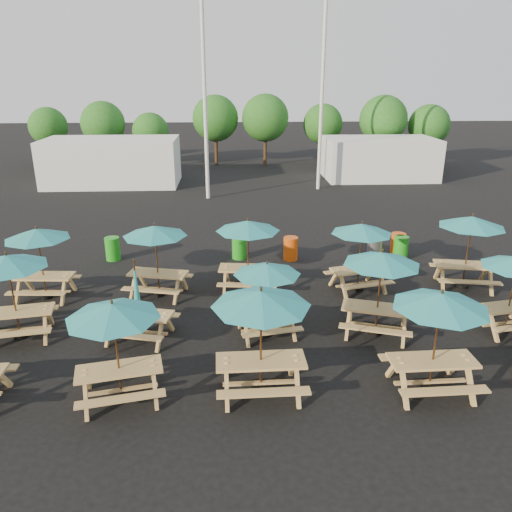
{
  "coord_description": "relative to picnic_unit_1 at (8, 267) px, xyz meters",
  "views": [
    {
      "loc": [
        -0.79,
        -13.25,
        6.53
      ],
      "look_at": [
        0.0,
        1.5,
        1.1
      ],
      "focal_mm": 35.0,
      "sensor_mm": 36.0,
      "label": 1
    }
  ],
  "objects": [
    {
      "name": "tree_1",
      "position": [
        -3.39,
        25.27,
        1.16
      ],
      "size": [
        3.11,
        3.11,
        4.72
      ],
      "color": "#382314",
      "rests_on": "ground"
    },
    {
      "name": "picnic_unit_10",
      "position": [
        9.37,
        -0.29,
        -0.0
      ],
      "size": [
        2.49,
        2.49,
        2.32
      ],
      "rotation": [
        0.0,
        0.0,
        -0.32
      ],
      "color": "tan",
      "rests_on": "ground"
    },
    {
      "name": "waste_bin_5",
      "position": [
        11.89,
        5.69,
        -1.56
      ],
      "size": [
        0.54,
        0.54,
        0.86
      ],
      "primitive_type": "cylinder",
      "color": "#D64B0C",
      "rests_on": "ground"
    },
    {
      "name": "tree_5",
      "position": [
        12.58,
        26.05,
        0.98
      ],
      "size": [
        2.94,
        2.94,
        4.45
      ],
      "color": "#382314",
      "rests_on": "ground"
    },
    {
      "name": "picnic_unit_6",
      "position": [
        6.16,
        -2.73,
        0.1
      ],
      "size": [
        2.11,
        2.11,
        2.43
      ],
      "rotation": [
        0.0,
        0.0,
        0.02
      ],
      "color": "tan",
      "rests_on": "ground"
    },
    {
      "name": "waste_bin_1",
      "position": [
        5.88,
        5.67,
        -1.56
      ],
      "size": [
        0.54,
        0.54,
        0.86
      ],
      "primitive_type": "cylinder",
      "color": "#1F931A",
      "rests_on": "ground"
    },
    {
      "name": "waste_bin_4",
      "position": [
        11.88,
        5.29,
        -1.56
      ],
      "size": [
        0.54,
        0.54,
        0.86
      ],
      "primitive_type": "cylinder",
      "color": "#1F931A",
      "rests_on": "ground"
    },
    {
      "name": "picnic_unit_3",
      "position": [
        3.19,
        -2.8,
        -0.06
      ],
      "size": [
        2.27,
        2.27,
        2.26
      ],
      "rotation": [
        0.0,
        0.0,
        0.21
      ],
      "color": "tan",
      "rests_on": "ground"
    },
    {
      "name": "tree_7",
      "position": [
        19.98,
        24.29,
        1.0
      ],
      "size": [
        2.95,
        2.95,
        4.48
      ],
      "color": "#382314",
      "rests_on": "ground"
    },
    {
      "name": "picnic_unit_8",
      "position": [
        6.1,
        2.72,
        0.01
      ],
      "size": [
        2.17,
        2.17,
        2.33
      ],
      "rotation": [
        0.0,
        0.0,
        -0.11
      ],
      "color": "tan",
      "rests_on": "ground"
    },
    {
      "name": "picnic_unit_11",
      "position": [
        9.59,
        2.55,
        -0.08
      ],
      "size": [
        2.29,
        2.29,
        2.22
      ],
      "rotation": [
        0.0,
        0.0,
        0.25
      ],
      "color": "tan",
      "rests_on": "ground"
    },
    {
      "name": "event_tent_1",
      "position": [
        15.35,
        20.37,
        -0.69
      ],
      "size": [
        7.0,
        4.0,
        2.6
      ],
      "primitive_type": "cube",
      "color": "silver",
      "rests_on": "ground"
    },
    {
      "name": "picnic_unit_1",
      "position": [
        0.0,
        0.0,
        0.0
      ],
      "size": [
        2.28,
        2.28,
        2.32
      ],
      "rotation": [
        0.0,
        0.0,
        0.18
      ],
      "color": "tan",
      "rests_on": "ground"
    },
    {
      "name": "tree_0",
      "position": [
        -7.72,
        26.62,
        0.84
      ],
      "size": [
        2.8,
        2.8,
        4.24
      ],
      "color": "#382314",
      "rests_on": "ground"
    },
    {
      "name": "waste_bin_3",
      "position": [
        10.89,
        5.32,
        -1.56
      ],
      "size": [
        0.54,
        0.54,
        0.86
      ],
      "primitive_type": "cylinder",
      "color": "gray",
      "rests_on": "ground"
    },
    {
      "name": "picnic_unit_14",
      "position": [
        13.04,
        2.58,
        0.07
      ],
      "size": [
        2.37,
        2.37,
        2.4
      ],
      "rotation": [
        0.0,
        0.0,
        -0.18
      ],
      "color": "tan",
      "rests_on": "ground"
    },
    {
      "name": "tree_3",
      "position": [
        4.6,
        26.09,
        1.41
      ],
      "size": [
        3.36,
        3.36,
        5.09
      ],
      "color": "#382314",
      "rests_on": "ground"
    },
    {
      "name": "tree_4",
      "position": [
        8.25,
        25.63,
        1.47
      ],
      "size": [
        3.41,
        3.41,
        5.17
      ],
      "color": "#382314",
      "rests_on": "ground"
    },
    {
      "name": "ground",
      "position": [
        6.35,
        1.37,
        -1.99
      ],
      "size": [
        120.0,
        120.0,
        0.0
      ],
      "primitive_type": "plane",
      "color": "black",
      "rests_on": "ground"
    },
    {
      "name": "mast_0",
      "position": [
        4.35,
        15.37,
        4.01
      ],
      "size": [
        0.2,
        0.2,
        12.0
      ],
      "primitive_type": "cylinder",
      "color": "silver",
      "rests_on": "ground"
    },
    {
      "name": "picnic_unit_4",
      "position": [
        3.16,
        -0.24,
        -1.08
      ],
      "size": [
        2.04,
        1.88,
        2.22
      ],
      "rotation": [
        0.0,
        0.0,
        -0.24
      ],
      "color": "tan",
      "rests_on": "ground"
    },
    {
      "name": "waste_bin_2",
      "position": [
        7.77,
        5.43,
        -1.56
      ],
      "size": [
        0.54,
        0.54,
        0.86
      ],
      "primitive_type": "cylinder",
      "color": "#D64B0C",
      "rests_on": "ground"
    },
    {
      "name": "picnic_unit_5",
      "position": [
        3.3,
        2.48,
        -0.03
      ],
      "size": [
        2.33,
        2.33,
        2.28
      ],
      "rotation": [
        0.0,
        0.0,
        -0.23
      ],
      "color": "tan",
      "rests_on": "ground"
    },
    {
      "name": "picnic_unit_7",
      "position": [
        6.47,
        -0.22,
        -0.24
      ],
      "size": [
        2.02,
        2.02,
        2.04
      ],
      "rotation": [
        0.0,
        0.0,
        0.19
      ],
      "color": "tan",
      "rests_on": "ground"
    },
    {
      "name": "picnic_unit_2",
      "position": [
        -0.15,
        2.47,
        -0.06
      ],
      "size": [
        2.03,
        2.03,
        2.25
      ],
      "rotation": [
        0.0,
        0.0,
        -0.06
      ],
      "color": "tan",
      "rests_on": "ground"
    },
    {
      "name": "mast_1",
      "position": [
        10.85,
        17.37,
        4.01
      ],
      "size": [
        0.2,
        0.2,
        12.0
      ],
      "primitive_type": "cylinder",
      "color": "silver",
      "rests_on": "ground"
    },
    {
      "name": "event_tent_0",
      "position": [
        -1.65,
        19.37,
        -0.59
      ],
      "size": [
        8.0,
        4.0,
        2.8
      ],
      "primitive_type": "cube",
      "color": "silver",
      "rests_on": "ground"
    },
    {
      "name": "picnic_unit_9",
      "position": [
        9.83,
        -2.87,
        0.03
      ],
      "size": [
        2.05,
        2.05,
        2.35
      ],
      "rotation": [
        0.0,
        0.0,
        0.03
      ],
      "color": "tan",
      "rests_on": "ground"
    },
    {
      "name": "waste_bin_0",
      "position": [
        1.2,
        5.76,
        -1.56
      ],
      "size": [
        0.54,
        0.54,
        0.86
      ],
      "primitive_type": "cylinder",
      "color": "#1F931A",
      "rests_on": "ground"
    },
    {
      "name": "tree_6",
      "position": [
        16.59,
        24.27,
        1.43
      ],
      "size": [
        3.38,
        3.38,
        5.13
      ],
      "color": "#382314",
      "rests_on": "ground"
    },
    {
      "name": "tree_2",
      "position": [
        -0.04,
        25.03,
        0.63
      ],
      "size": [
        2.59,
        2.59,
        3.93
      ],
      "color": "#382314",
      "rests_on": "ground"
    }
  ]
}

